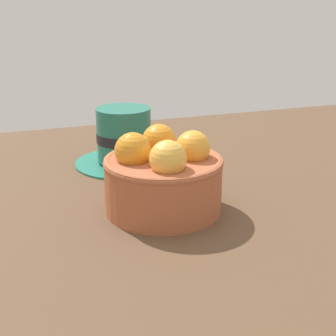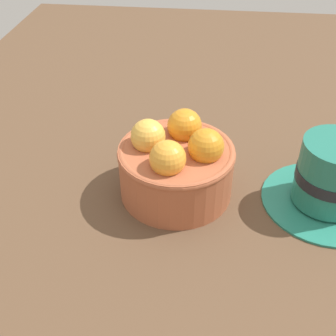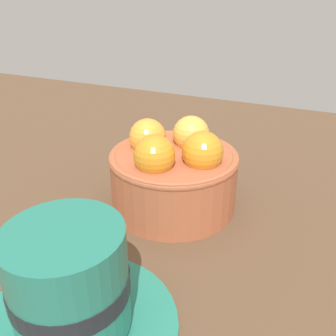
# 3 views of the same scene
# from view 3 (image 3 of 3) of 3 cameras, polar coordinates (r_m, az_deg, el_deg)

# --- Properties ---
(ground_plane) EXTENTS (1.45, 0.87, 0.04)m
(ground_plane) POSITION_cam_3_polar(r_m,az_deg,el_deg) (0.44, 0.83, -8.13)
(ground_plane) COLOR brown
(terracotta_bowl) EXTENTS (0.14, 0.14, 0.10)m
(terracotta_bowl) POSITION_cam_3_polar(r_m,az_deg,el_deg) (0.40, 0.91, -0.60)
(terracotta_bowl) COLOR #AD5938
(terracotta_bowl) RESTS_ON ground_plane
(coffee_cup) EXTENTS (0.15, 0.15, 0.09)m
(coffee_cup) POSITION_cam_3_polar(r_m,az_deg,el_deg) (0.27, -14.28, -18.11)
(coffee_cup) COLOR #267B67
(coffee_cup) RESTS_ON ground_plane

